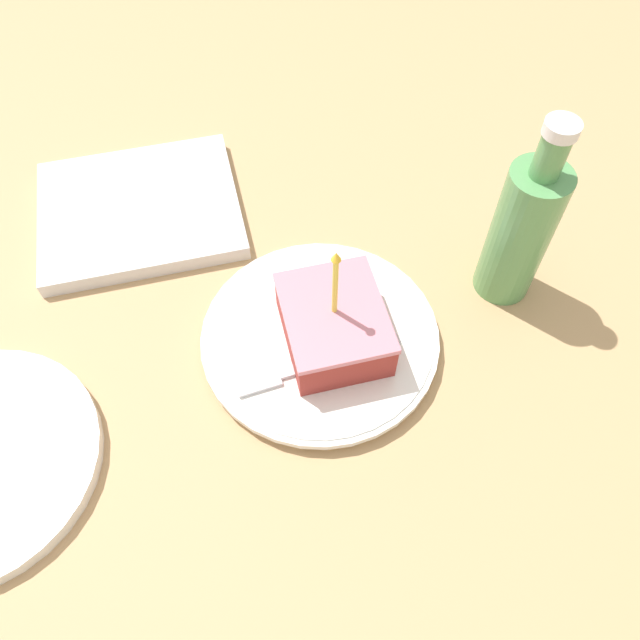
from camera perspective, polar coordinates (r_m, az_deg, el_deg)
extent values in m
cube|color=tan|center=(0.68, -0.58, -4.94)|extent=(2.40, 2.40, 0.04)
cylinder|color=white|center=(0.67, 0.00, -1.68)|extent=(0.24, 0.24, 0.02)
cylinder|color=white|center=(0.66, 0.00, -1.50)|extent=(0.25, 0.25, 0.01)
cube|color=#99332D|center=(0.64, 1.27, -0.59)|extent=(0.10, 0.12, 0.04)
cube|color=#D17A8C|center=(0.61, 1.31, 0.72)|extent=(0.10, 0.12, 0.01)
cylinder|color=#EAD84C|center=(0.58, 1.39, 3.09)|extent=(0.01, 0.01, 0.08)
cone|color=yellow|center=(0.55, 1.49, 5.85)|extent=(0.01, 0.01, 0.01)
cube|color=silver|center=(0.64, 1.85, -3.34)|extent=(0.13, 0.02, 0.00)
cube|color=silver|center=(0.63, -5.70, -5.57)|extent=(0.05, 0.03, 0.00)
cylinder|color=#599959|center=(0.69, 17.76, 7.42)|extent=(0.06, 0.06, 0.17)
cylinder|color=#599959|center=(0.61, 20.38, 13.96)|extent=(0.03, 0.03, 0.05)
cylinder|color=white|center=(0.60, 21.24, 16.03)|extent=(0.03, 0.03, 0.01)
cube|color=silver|center=(0.81, -16.14, 9.68)|extent=(0.24, 0.20, 0.02)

